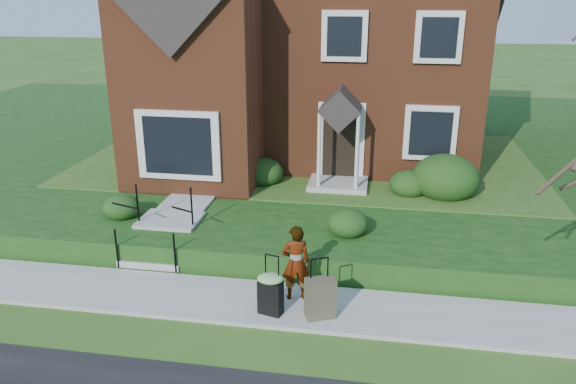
% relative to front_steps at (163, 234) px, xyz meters
% --- Properties ---
extents(ground, '(120.00, 120.00, 0.00)m').
position_rel_front_steps_xyz_m(ground, '(2.50, -1.84, -0.47)').
color(ground, '#2D5119').
rests_on(ground, ground).
extents(sidewalk, '(60.00, 1.60, 0.08)m').
position_rel_front_steps_xyz_m(sidewalk, '(2.50, -1.84, -0.43)').
color(sidewalk, '#9E9B93').
rests_on(sidewalk, ground).
extents(terrace, '(44.00, 20.00, 0.60)m').
position_rel_front_steps_xyz_m(terrace, '(6.50, 9.06, -0.17)').
color(terrace, '#143A0F').
rests_on(terrace, ground).
extents(walkway, '(1.20, 6.00, 0.06)m').
position_rel_front_steps_xyz_m(walkway, '(0.00, 3.16, 0.16)').
color(walkway, '#9E9B93').
rests_on(walkway, terrace).
extents(main_house, '(10.40, 10.20, 9.40)m').
position_rel_front_steps_xyz_m(main_house, '(2.29, 7.76, 4.79)').
color(main_house, brown).
rests_on(main_house, terrace).
extents(front_steps, '(1.40, 2.02, 1.50)m').
position_rel_front_steps_xyz_m(front_steps, '(0.00, 0.00, 0.00)').
color(front_steps, '#9E9B93').
rests_on(front_steps, ground).
extents(foundation_shrubs, '(9.62, 4.27, 1.23)m').
position_rel_front_steps_xyz_m(foundation_shrubs, '(2.99, 3.12, 0.65)').
color(foundation_shrubs, black).
rests_on(foundation_shrubs, terrace).
extents(woman, '(0.64, 0.51, 1.52)m').
position_rel_front_steps_xyz_m(woman, '(3.32, -1.60, 0.36)').
color(woman, '#999999').
rests_on(woman, sidewalk).
extents(suitcase_black, '(0.57, 0.51, 1.17)m').
position_rel_front_steps_xyz_m(suitcase_black, '(2.95, -2.22, 0.06)').
color(suitcase_black, black).
rests_on(suitcase_black, sidewalk).
extents(suitcase_olive, '(0.61, 0.49, 1.16)m').
position_rel_front_steps_xyz_m(suitcase_olive, '(3.86, -2.19, -0.01)').
color(suitcase_olive, '#4F4934').
rests_on(suitcase_olive, sidewalk).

